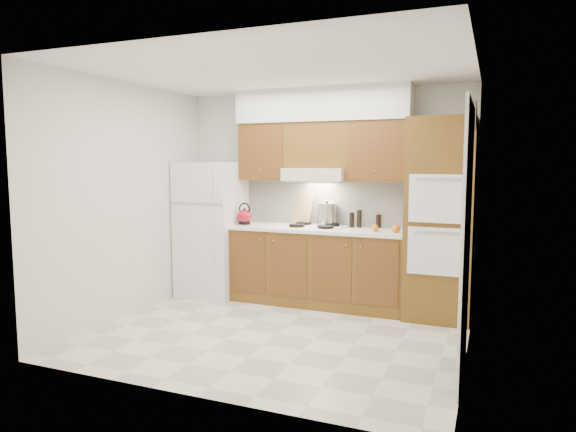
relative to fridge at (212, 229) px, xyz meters
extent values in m
plane|color=beige|center=(1.41, -1.14, -0.86)|extent=(3.60, 3.60, 0.00)
plane|color=white|center=(1.41, -1.14, 1.74)|extent=(3.60, 3.60, 0.00)
cube|color=silver|center=(1.41, 0.36, 0.44)|extent=(3.60, 0.02, 2.60)
cube|color=silver|center=(-0.40, -1.14, 0.44)|extent=(0.02, 3.00, 2.60)
cube|color=silver|center=(3.21, -1.14, 0.44)|extent=(0.02, 3.00, 2.60)
cube|color=white|center=(0.00, 0.00, 0.00)|extent=(0.75, 0.72, 1.72)
cube|color=brown|center=(1.43, 0.06, -0.41)|extent=(2.11, 0.60, 0.90)
cube|color=white|center=(1.43, 0.05, 0.06)|extent=(2.13, 0.62, 0.04)
cube|color=white|center=(1.43, 0.34, 0.36)|extent=(2.11, 0.03, 0.56)
cube|color=brown|center=(2.85, 0.03, 0.24)|extent=(0.70, 0.65, 2.20)
cube|color=brown|center=(0.69, 0.19, 0.99)|extent=(0.63, 0.33, 0.70)
cube|color=brown|center=(2.12, 0.19, 0.99)|extent=(0.73, 0.33, 0.70)
cube|color=silver|center=(1.38, 0.13, 0.71)|extent=(0.75, 0.45, 0.15)
cube|color=brown|center=(1.38, 0.19, 1.06)|extent=(0.75, 0.33, 0.55)
cube|color=silver|center=(1.43, 0.18, 1.54)|extent=(2.13, 0.36, 0.40)
cube|color=white|center=(1.38, 0.07, 0.09)|extent=(0.74, 0.50, 0.01)
cube|color=black|center=(3.19, -1.49, 0.19)|extent=(0.02, 0.90, 2.10)
cylinder|color=#3F3833|center=(3.19, -0.59, 1.29)|extent=(0.02, 0.30, 0.30)
sphere|color=maroon|center=(0.48, -0.02, 0.18)|extent=(0.19, 0.19, 0.18)
cube|color=tan|center=(1.14, 0.28, 0.28)|extent=(0.33, 0.22, 0.41)
cylinder|color=silver|center=(1.49, 0.23, 0.23)|extent=(0.28, 0.28, 0.24)
cylinder|color=black|center=(1.89, 0.26, 0.19)|extent=(0.08, 0.08, 0.21)
cylinder|color=black|center=(1.81, 0.21, 0.17)|extent=(0.06, 0.06, 0.18)
cylinder|color=black|center=(2.11, 0.31, 0.16)|extent=(0.06, 0.06, 0.16)
sphere|color=orange|center=(2.39, -0.05, 0.12)|extent=(0.11, 0.11, 0.09)
sphere|color=orange|center=(2.14, -0.03, 0.12)|extent=(0.09, 0.09, 0.08)
camera|label=1|loc=(3.38, -5.75, 0.87)|focal=32.00mm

